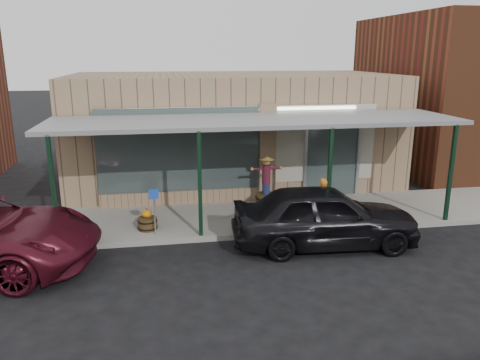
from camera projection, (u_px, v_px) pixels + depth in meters
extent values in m
plane|color=black|center=(285.00, 270.00, 11.06)|extent=(120.00, 120.00, 0.00)
cube|color=gray|center=(255.00, 216.00, 14.46)|extent=(40.00, 3.20, 0.15)
cube|color=#8C7456|center=(232.00, 129.00, 18.31)|extent=(12.00, 6.00, 4.20)
cube|color=#404D4D|center=(179.00, 152.00, 15.01)|extent=(5.20, 0.06, 2.80)
cube|color=#404D4D|center=(332.00, 157.00, 16.08)|extent=(1.80, 0.06, 2.80)
cube|color=#8C7456|center=(267.00, 154.00, 15.58)|extent=(0.55, 0.30, 3.40)
cube|color=#8C7456|center=(181.00, 197.00, 15.46)|extent=(5.20, 0.30, 0.50)
cube|color=#A8A595|center=(246.00, 146.00, 15.45)|extent=(9.00, 0.02, 2.60)
cube|color=white|center=(246.00, 109.00, 15.11)|extent=(7.50, 0.03, 0.10)
cube|color=slate|center=(256.00, 121.00, 13.68)|extent=(12.00, 3.00, 0.12)
cube|color=black|center=(54.00, 193.00, 11.80)|extent=(0.10, 0.10, 2.95)
cube|color=black|center=(200.00, 186.00, 12.40)|extent=(0.10, 0.10, 2.95)
cube|color=black|center=(329.00, 180.00, 12.99)|extent=(0.10, 0.10, 2.95)
cube|color=black|center=(450.00, 174.00, 13.59)|extent=(0.10, 0.10, 2.95)
cylinder|color=#503C20|center=(266.00, 200.00, 15.06)|extent=(0.78, 0.78, 0.44)
cylinder|color=navy|center=(266.00, 189.00, 14.96)|extent=(0.29, 0.29, 0.33)
cylinder|color=maroon|center=(266.00, 175.00, 14.83)|extent=(0.31, 0.31, 0.61)
sphere|color=tan|center=(267.00, 162.00, 14.72)|extent=(0.24, 0.24, 0.24)
cone|color=tan|center=(267.00, 157.00, 14.68)|extent=(0.40, 0.40, 0.16)
cylinder|color=#503C20|center=(148.00, 224.00, 13.13)|extent=(0.66, 0.66, 0.35)
ellipsoid|color=orange|center=(147.00, 214.00, 13.06)|extent=(0.28, 0.28, 0.23)
cylinder|color=#4C471E|center=(147.00, 209.00, 13.02)|extent=(0.04, 0.04, 0.05)
cylinder|color=gray|center=(155.00, 217.00, 12.67)|extent=(0.04, 0.04, 1.02)
cube|color=blue|center=(154.00, 194.00, 12.50)|extent=(0.26, 0.09, 0.27)
imported|color=black|center=(325.00, 216.00, 12.26)|extent=(4.95, 2.25, 1.65)
ellipsoid|color=orange|center=(324.00, 193.00, 13.10)|extent=(0.33, 0.28, 0.42)
sphere|color=orange|center=(324.00, 183.00, 13.06)|extent=(0.24, 0.24, 0.24)
cylinder|color=#1B7C22|center=(324.00, 187.00, 13.06)|extent=(0.16, 0.16, 0.02)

